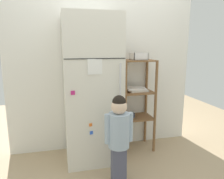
{
  "coord_description": "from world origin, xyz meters",
  "views": [
    {
      "loc": [
        -0.58,
        -2.54,
        1.43
      ],
      "look_at": [
        0.05,
        0.02,
        0.89
      ],
      "focal_mm": 34.33,
      "sensor_mm": 36.0,
      "label": 1
    }
  ],
  "objects_px": {
    "child_standing": "(119,130)",
    "refrigerator": "(92,90)",
    "pantry_shelf_unit": "(136,97)",
    "fruit_bin": "(139,57)"
  },
  "relations": [
    {
      "from": "fruit_bin",
      "to": "child_standing",
      "type": "bearing_deg",
      "value": -123.79
    },
    {
      "from": "refrigerator",
      "to": "child_standing",
      "type": "height_order",
      "value": "refrigerator"
    },
    {
      "from": "refrigerator",
      "to": "pantry_shelf_unit",
      "type": "relative_size",
      "value": 1.44
    },
    {
      "from": "refrigerator",
      "to": "fruit_bin",
      "type": "relative_size",
      "value": 9.27
    },
    {
      "from": "child_standing",
      "to": "refrigerator",
      "type": "bearing_deg",
      "value": 109.55
    },
    {
      "from": "fruit_bin",
      "to": "pantry_shelf_unit",
      "type": "bearing_deg",
      "value": -142.27
    },
    {
      "from": "child_standing",
      "to": "fruit_bin",
      "type": "height_order",
      "value": "fruit_bin"
    },
    {
      "from": "refrigerator",
      "to": "pantry_shelf_unit",
      "type": "bearing_deg",
      "value": 10.86
    },
    {
      "from": "child_standing",
      "to": "pantry_shelf_unit",
      "type": "bearing_deg",
      "value": 57.05
    },
    {
      "from": "refrigerator",
      "to": "child_standing",
      "type": "bearing_deg",
      "value": -70.45
    }
  ]
}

